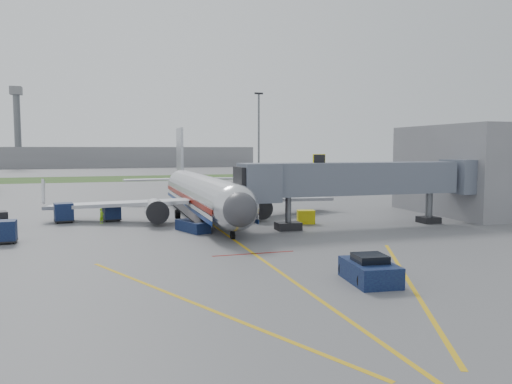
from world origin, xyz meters
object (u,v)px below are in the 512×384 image
object	(u,v)px
belt_loader	(192,225)
ramp_worker	(102,216)
pushback_tug	(370,271)
baggage_tug	(0,222)
airliner	(202,193)

from	to	relation	value
belt_loader	ramp_worker	distance (m)	10.71
pushback_tug	baggage_tug	bearing A→B (deg)	132.10
belt_loader	pushback_tug	bearing A→B (deg)	-71.79
pushback_tug	belt_loader	distance (m)	20.86
airliner	belt_loader	distance (m)	9.15
airliner	belt_loader	size ratio (longest dim) A/B	7.61
pushback_tug	airliner	bearing A→B (deg)	98.02
baggage_tug	belt_loader	size ratio (longest dim) A/B	0.58
pushback_tug	belt_loader	world-z (taller)	belt_loader
baggage_tug	ramp_worker	world-z (taller)	baggage_tug
pushback_tug	baggage_tug	size ratio (longest dim) A/B	1.47
baggage_tug	ramp_worker	distance (m)	8.95
airliner	pushback_tug	size ratio (longest dim) A/B	8.96
pushback_tug	baggage_tug	world-z (taller)	baggage_tug
airliner	ramp_worker	bearing A→B (deg)	-173.33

